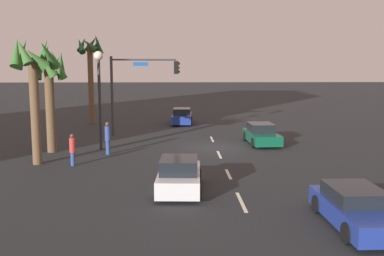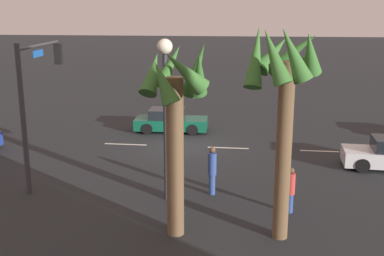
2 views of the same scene
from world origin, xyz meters
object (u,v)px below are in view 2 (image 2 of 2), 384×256
Objects in this scene: car_0 at (170,121)px; palm_tree_1 at (177,103)px; pedestrian_1 at (291,189)px; palm_tree_2 at (284,84)px; traffic_signal at (37,86)px; streetlamp at (165,89)px; pedestrian_0 at (212,169)px.

palm_tree_1 reaches higher than car_0.
pedestrian_1 is 0.25× the size of palm_tree_2.
traffic_signal reaches higher than pedestrian_1.
traffic_signal is 0.97× the size of streetlamp.
pedestrian_1 is at bearing -105.30° from palm_tree_2.
streetlamp reaches higher than pedestrian_1.
traffic_signal is at bearing -16.84° from streetlamp.
palm_tree_1 reaches higher than pedestrian_1.
pedestrian_0 is (-3.31, 9.69, 0.41)m from car_0.
streetlamp is at bearing 98.92° from car_0.
streetlamp is 5.72m from pedestrian_1.
pedestrian_0 is at bearing -25.46° from pedestrian_1.
palm_tree_1 is (3.70, 2.08, 3.40)m from pedestrian_1.
car_0 is at bearing -115.01° from traffic_signal.
traffic_signal is at bearing 64.99° from car_0.
car_0 is 13.88m from palm_tree_1.
streetlamp reaches higher than traffic_signal.
palm_tree_2 is (-5.67, 13.01, 4.31)m from car_0.
traffic_signal is at bearing -34.37° from palm_tree_1.
pedestrian_0 reaches higher than car_0.
streetlamp is 3.61× the size of pedestrian_1.
pedestrian_1 is (-2.90, 1.38, -0.14)m from pedestrian_0.
streetlamp is (-5.68, 1.72, 0.25)m from traffic_signal.
pedestrian_0 is at bearing -157.34° from streetlamp.
pedestrian_1 is at bearing 171.54° from streetlamp.
traffic_signal is 3.04× the size of pedestrian_0.
pedestrian_0 is (-7.35, 1.02, -2.97)m from traffic_signal.
streetlamp is 4.87m from palm_tree_2.
pedestrian_0 is at bearing -54.56° from palm_tree_2.
streetlamp is at bearing -8.46° from pedestrian_1.
car_0 is 2.59× the size of pedestrian_1.
pedestrian_1 is (-10.25, 2.40, -3.11)m from traffic_signal.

